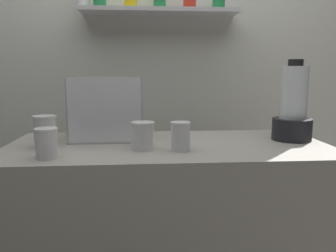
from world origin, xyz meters
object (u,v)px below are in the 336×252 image
object	(u,v)px
juice_cup_orange_right	(180,137)
juice_cup_beet_far_left	(45,133)
carrot_display_bin	(109,119)
blender_pitcher	(293,110)
juice_cup_orange_left	(47,145)
juice_cup_pomegranate_middle	(143,138)

from	to	relation	value
juice_cup_orange_right	juice_cup_beet_far_left	bearing A→B (deg)	170.61
juice_cup_orange_right	carrot_display_bin	bearing A→B (deg)	139.67
carrot_display_bin	blender_pitcher	size ratio (longest dim) A/B	0.89
juice_cup_beet_far_left	juice_cup_orange_left	xyz separation A→B (m)	(0.05, -0.18, -0.01)
carrot_display_bin	blender_pitcher	bearing A→B (deg)	-6.16
juice_cup_orange_left	juice_cup_beet_far_left	bearing A→B (deg)	106.66
juice_cup_pomegranate_middle	juice_cup_orange_right	bearing A→B (deg)	-10.97
carrot_display_bin	juice_cup_orange_right	xyz separation A→B (m)	(0.31, -0.26, -0.04)
juice_cup_pomegranate_middle	carrot_display_bin	bearing A→B (deg)	124.24
juice_cup_pomegranate_middle	blender_pitcher	bearing A→B (deg)	11.61
carrot_display_bin	juice_cup_beet_far_left	xyz separation A→B (m)	(-0.25, -0.17, -0.03)
carrot_display_bin	juice_cup_orange_left	distance (m)	0.40
carrot_display_bin	blender_pitcher	xyz separation A→B (m)	(0.85, -0.09, 0.05)
blender_pitcher	juice_cup_orange_right	bearing A→B (deg)	-162.43
carrot_display_bin	juice_cup_beet_far_left	world-z (taller)	carrot_display_bin
carrot_display_bin	juice_cup_pomegranate_middle	world-z (taller)	carrot_display_bin
carrot_display_bin	juice_cup_orange_right	size ratio (longest dim) A/B	2.83
blender_pitcher	juice_cup_orange_left	distance (m)	1.08
carrot_display_bin	blender_pitcher	distance (m)	0.85
juice_cup_beet_far_left	carrot_display_bin	bearing A→B (deg)	34.72
juice_cup_orange_left	juice_cup_pomegranate_middle	xyz separation A→B (m)	(0.35, 0.11, -0.00)
carrot_display_bin	juice_cup_orange_right	distance (m)	0.41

